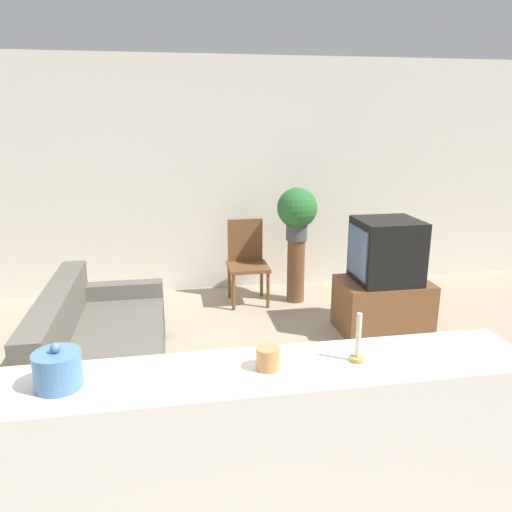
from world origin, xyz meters
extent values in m
plane|color=tan|center=(0.00, 0.00, 0.00)|extent=(14.00, 14.00, 0.00)
cube|color=silver|center=(0.00, 3.43, 1.35)|extent=(9.00, 0.06, 2.70)
cube|color=#605B51|center=(-0.76, 1.27, 0.21)|extent=(0.88, 1.75, 0.43)
cube|color=#605B51|center=(-1.10, 1.27, 0.60)|extent=(0.20, 1.75, 0.35)
cube|color=#605B51|center=(-0.76, 0.48, 0.28)|extent=(0.88, 0.16, 0.57)
cube|color=#605B51|center=(-0.76, 2.07, 0.28)|extent=(0.88, 0.16, 0.57)
cube|color=brown|center=(1.78, 1.84, 0.26)|extent=(0.85, 0.58, 0.52)
cube|color=black|center=(1.78, 1.84, 0.82)|extent=(0.57, 0.56, 0.60)
cube|color=#4C6B93|center=(1.49, 1.84, 0.82)|extent=(0.02, 0.46, 0.47)
cube|color=brown|center=(0.61, 2.82, 0.42)|extent=(0.44, 0.44, 0.04)
cube|color=brown|center=(0.61, 3.02, 0.69)|extent=(0.40, 0.04, 0.48)
cylinder|color=brown|center=(0.42, 2.63, 0.20)|extent=(0.04, 0.04, 0.40)
cylinder|color=brown|center=(0.80, 2.63, 0.20)|extent=(0.04, 0.04, 0.40)
cylinder|color=brown|center=(0.42, 3.01, 0.20)|extent=(0.04, 0.04, 0.40)
cylinder|color=brown|center=(0.80, 3.01, 0.20)|extent=(0.04, 0.04, 0.40)
cylinder|color=brown|center=(1.15, 2.80, 0.36)|extent=(0.20, 0.20, 0.72)
cylinder|color=#4C4C51|center=(1.15, 2.80, 0.80)|extent=(0.24, 0.24, 0.17)
sphere|color=#2D7033|center=(1.15, 2.80, 1.08)|extent=(0.44, 0.44, 0.44)
cube|color=white|center=(0.00, -0.48, 0.49)|extent=(2.75, 0.44, 0.97)
cylinder|color=#4C7AAD|center=(-0.71, -0.48, 1.05)|extent=(0.19, 0.19, 0.15)
sphere|color=#4C7AAD|center=(-0.71, -0.48, 1.15)|extent=(0.04, 0.04, 0.04)
cylinder|color=#C6844C|center=(0.16, -0.48, 1.02)|extent=(0.11, 0.11, 0.10)
cylinder|color=#B7933D|center=(0.58, -0.48, 0.98)|extent=(0.07, 0.07, 0.02)
cylinder|color=beige|center=(0.58, -0.48, 1.10)|extent=(0.02, 0.02, 0.21)
camera|label=1|loc=(-0.23, -2.42, 2.05)|focal=35.00mm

